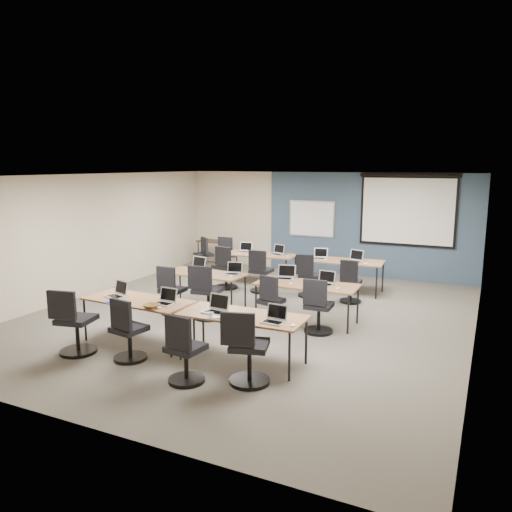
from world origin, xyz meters
The scene contains 58 objects.
floor centered at (0.00, 0.00, 0.00)m, with size 8.00×9.00×0.02m, color #6B6354.
ceiling centered at (0.00, 0.00, 2.70)m, with size 8.00×9.00×0.02m, color white.
wall_back centered at (0.00, 4.50, 1.35)m, with size 8.00×0.04×2.70m, color beige.
wall_front centered at (0.00, -4.50, 1.35)m, with size 8.00×0.04×2.70m, color beige.
wall_left centered at (-4.00, 0.00, 1.35)m, with size 0.04×9.00×2.70m, color beige.
wall_right centered at (4.00, 0.00, 1.35)m, with size 0.04×9.00×2.70m, color beige.
blue_accent_panel centered at (1.25, 4.47, 1.35)m, with size 5.50×0.04×2.70m, color #3D5977.
whiteboard centered at (-0.30, 4.43, 1.45)m, with size 1.28×0.03×0.98m.
projector_screen centered at (2.20, 4.41, 1.89)m, with size 2.40×0.10×1.82m.
training_table_front_left centered at (-1.02, -2.05, 0.69)m, with size 1.84×0.77×0.73m.
training_table_front_right centered at (0.90, -2.07, 0.69)m, with size 1.88×0.78×0.73m.
training_table_mid_left centered at (-1.10, 0.15, 0.68)m, with size 1.70×0.71×0.73m.
training_table_mid_right centered at (1.11, 0.16, 0.69)m, with size 1.89×0.79×0.73m.
training_table_back_left centered at (-0.98, 2.60, 0.68)m, with size 1.74×0.73×0.73m.
training_table_back_right centered at (1.04, 2.66, 0.69)m, with size 1.93×0.80×0.73m.
laptop_0 centered at (-1.44, -2.05, 0.79)m, with size 0.34×0.29×0.26m.
mouse_0 centered at (-1.21, -2.28, 0.74)m, with size 0.07×0.10×0.04m, color white.
task_chair_0 centered at (-1.59, -2.91, 0.43)m, with size 0.57×0.57×1.04m.
laptop_1 centered at (-0.47, -2.06, 0.79)m, with size 0.32×0.27×0.24m.
mouse_1 centered at (-0.41, -2.31, 0.74)m, with size 0.06×0.09×0.03m, color white.
task_chair_1 centered at (-0.66, -2.77, 0.40)m, with size 0.50×0.50×0.98m.
laptop_2 centered at (0.49, -2.11, 0.79)m, with size 0.34×0.29×0.26m.
mouse_2 centered at (0.68, -2.36, 0.74)m, with size 0.06×0.09×0.03m, color white.
task_chair_2 centered at (0.54, -3.07, 0.40)m, with size 0.50×0.50×0.98m.
laptop_3 centered at (1.47, -2.18, 0.79)m, with size 0.31×0.27×0.24m.
mouse_3 centered at (1.77, -2.25, 0.74)m, with size 0.07×0.10×0.04m, color white.
task_chair_3 centered at (1.31, -2.73, 0.43)m, with size 0.57×0.56×1.03m.
laptop_4 centered at (-1.40, 0.34, 0.80)m, with size 0.36×0.31×0.27m.
mouse_4 centered at (-1.29, 0.14, 0.74)m, with size 0.06×0.10×0.04m, color white.
task_chair_4 centered at (-1.45, -0.52, 0.40)m, with size 0.49×0.49×0.98m.
laptop_5 centered at (-0.51, 0.29, 0.79)m, with size 0.31×0.27×0.24m.
mouse_5 centered at (-0.41, 0.04, 0.74)m, with size 0.06×0.10×0.03m, color white.
task_chair_5 centered at (-0.67, -0.48, 0.44)m, with size 0.58×0.58×1.05m.
laptop_6 centered at (0.59, 0.37, 0.79)m, with size 0.34×0.29×0.26m.
mouse_6 centered at (0.85, 0.02, 0.74)m, with size 0.06×0.09×0.03m, color white.
task_chair_6 centered at (0.59, -0.33, 0.39)m, with size 0.47×0.47×0.95m.
laptop_7 centered at (1.43, 0.26, 0.79)m, with size 0.32×0.27×0.24m.
mouse_7 centered at (1.74, 0.02, 0.74)m, with size 0.06×0.10×0.03m, color white.
task_chair_7 centered at (1.51, -0.37, 0.41)m, with size 0.51×0.51×0.99m.
laptop_8 centered at (-1.46, 2.69, 0.79)m, with size 0.32×0.27×0.24m.
mouse_8 centered at (-1.27, 2.56, 0.74)m, with size 0.06×0.09×0.03m, color white.
task_chair_8 centered at (-1.48, 1.73, 0.43)m, with size 0.55×0.55×1.03m.
laptop_9 centered at (-0.56, 2.71, 0.79)m, with size 0.32×0.27×0.24m.
mouse_9 centered at (-0.24, 2.55, 0.74)m, with size 0.06×0.09×0.03m, color white.
task_chair_9 centered at (-0.59, 1.77, 0.41)m, with size 0.52×0.52×1.00m.
laptop_10 centered at (0.53, 2.66, 0.79)m, with size 0.32×0.27×0.24m.
mouse_10 centered at (0.71, 2.58, 0.74)m, with size 0.06×0.09×0.03m, color white.
task_chair_10 centered at (0.53, 1.86, 0.40)m, with size 0.49×0.49×0.97m.
laptop_11 centered at (1.38, 2.65, 0.79)m, with size 0.35×0.29×0.26m.
mouse_11 centered at (1.67, 2.43, 0.74)m, with size 0.06×0.10×0.04m, color white.
task_chair_11 centered at (1.51, 1.78, 0.39)m, with size 0.46×0.46×0.94m.
blue_mousepad centered at (-1.24, -2.39, 0.73)m, with size 0.26×0.21×0.01m, color navy.
snack_bowl centered at (-0.52, -2.36, 0.76)m, with size 0.27×0.27×0.07m, color #925C32.
snack_plate centered at (0.60, -2.34, 0.74)m, with size 0.18×0.18×0.01m, color white.
coffee_cup centered at (0.56, -2.39, 0.77)m, with size 0.05×0.05×0.05m, color silver.
utility_table centered at (-3.05, 3.87, 0.66)m, with size 0.92×0.51×0.75m.
spare_chair_a centered at (-2.29, 3.35, 0.41)m, with size 0.51×0.51×0.99m.
spare_chair_b centered at (-2.89, 3.08, 0.40)m, with size 0.57×0.50×0.98m.
Camera 1 is at (4.12, -8.34, 2.91)m, focal length 35.00 mm.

